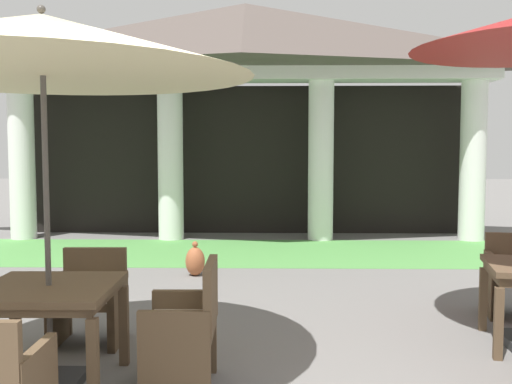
# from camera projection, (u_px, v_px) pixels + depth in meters

# --- Properties ---
(background_pavilion) EXTENTS (9.76, 2.51, 4.42)m
(background_pavilion) POSITION_uv_depth(u_px,v_px,m) (246.00, 62.00, 10.86)
(background_pavilion) COLOR white
(background_pavilion) RESTS_ON ground
(lawn_strip) EXTENTS (11.56, 2.58, 0.01)m
(lawn_strip) POSITION_uv_depth(u_px,v_px,m) (242.00, 252.00, 9.60)
(lawn_strip) COLOR #519347
(lawn_strip) RESTS_ON ground
(patio_table_mid_left) EXTENTS (0.95, 0.95, 0.75)m
(patio_table_mid_left) POSITION_uv_depth(u_px,v_px,m) (49.00, 299.00, 4.13)
(patio_table_mid_left) COLOR brown
(patio_table_mid_left) RESTS_ON ground
(patio_umbrella_mid_left) EXTENTS (2.96, 2.96, 2.72)m
(patio_umbrella_mid_left) POSITION_uv_depth(u_px,v_px,m) (42.00, 46.00, 3.99)
(patio_umbrella_mid_left) COLOR #2D2D2D
(patio_umbrella_mid_left) RESTS_ON ground
(patio_chair_mid_left_east) EXTENTS (0.51, 0.63, 0.92)m
(patio_chair_mid_left_east) POSITION_uv_depth(u_px,v_px,m) (185.00, 330.00, 4.14)
(patio_chair_mid_left_east) COLOR brown
(patio_chair_mid_left_east) RESTS_ON ground
(patio_chair_mid_left_north) EXTENTS (0.60, 0.55, 0.82)m
(patio_chair_mid_left_north) POSITION_uv_depth(u_px,v_px,m) (89.00, 300.00, 5.12)
(patio_chair_mid_left_north) COLOR brown
(patio_chair_mid_left_north) RESTS_ON ground
(terracotta_urn) EXTENTS (0.26, 0.26, 0.47)m
(terracotta_urn) POSITION_uv_depth(u_px,v_px,m) (195.00, 261.00, 7.83)
(terracotta_urn) COLOR #9E5633
(terracotta_urn) RESTS_ON ground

